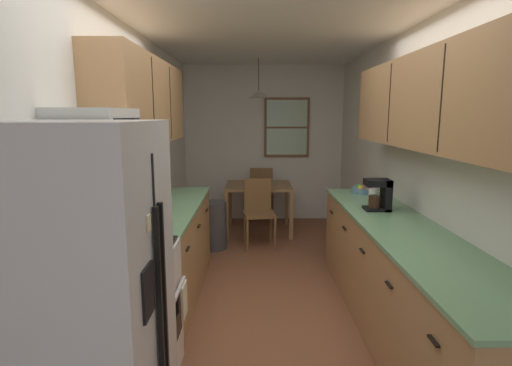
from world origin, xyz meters
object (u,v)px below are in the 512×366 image
object	(u,v)px
dining_chair_far	(261,191)
trash_bin	(213,225)
refrigerator	(82,311)
microwave_over_range	(96,135)
stove_range	(126,315)
dining_table	(259,192)
dining_chair_near	(259,209)
mug_by_coffeemaker	(373,194)
fruit_bowl	(363,190)
coffee_maker	(380,194)
storage_canister	(140,220)

from	to	relation	value
dining_chair_far	trash_bin	distance (m)	1.55
refrigerator	dining_chair_far	world-z (taller)	refrigerator
refrigerator	microwave_over_range	size ratio (longest dim) A/B	3.04
stove_range	dining_table	xyz separation A→B (m)	(0.90, 3.43, 0.15)
dining_chair_far	dining_chair_near	bearing A→B (deg)	-92.72
stove_range	dining_chair_far	distance (m)	4.17
microwave_over_range	mug_by_coffeemaker	xyz separation A→B (m)	(2.16, 1.56, -0.68)
trash_bin	fruit_bowl	world-z (taller)	fruit_bowl
dining_chair_near	fruit_bowl	distance (m)	1.52
coffee_maker	dining_table	bearing A→B (deg)	114.71
dining_table	coffee_maker	bearing A→B (deg)	-65.29
coffee_maker	storage_canister	bearing A→B (deg)	-161.62
storage_canister	refrigerator	bearing A→B (deg)	-87.50
refrigerator	microwave_over_range	xyz separation A→B (m)	(-0.16, 0.70, 0.77)
microwave_over_range	dining_table	distance (m)	3.72
trash_bin	fruit_bowl	size ratio (longest dim) A/B	2.51
mug_by_coffeemaker	coffee_maker	bearing A→B (deg)	-99.31
refrigerator	coffee_maker	world-z (taller)	refrigerator
coffee_maker	dining_chair_near	bearing A→B (deg)	122.44
refrigerator	stove_range	distance (m)	0.80
fruit_bowl	storage_canister	bearing A→B (deg)	-144.60
dining_table	dining_chair_near	bearing A→B (deg)	-90.57
dining_table	fruit_bowl	xyz separation A→B (m)	(1.13, -1.53, 0.32)
refrigerator	storage_canister	world-z (taller)	refrigerator
stove_range	dining_chair_far	xyz separation A→B (m)	(0.96, 4.06, 0.03)
dining_chair_near	storage_canister	xyz separation A→B (m)	(-0.90, -2.35, 0.49)
trash_bin	stove_range	bearing A→B (deg)	-96.29
microwave_over_range	stove_range	bearing A→B (deg)	-0.03
trash_bin	dining_chair_near	bearing A→B (deg)	11.66
microwave_over_range	storage_canister	distance (m)	0.79
mug_by_coffeemaker	fruit_bowl	size ratio (longest dim) A/B	0.50
stove_range	fruit_bowl	bearing A→B (deg)	42.96
dining_table	coffee_maker	xyz separation A→B (m)	(1.07, -2.33, 0.43)
dining_chair_near	mug_by_coffeemaker	size ratio (longest dim) A/B	7.31
refrigerator	dining_table	bearing A→B (deg)	78.24
dining_chair_near	dining_chair_far	distance (m)	1.27
storage_canister	coffee_maker	size ratio (longest dim) A/B	0.62
refrigerator	stove_range	world-z (taller)	refrigerator
trash_bin	refrigerator	bearing A→B (deg)	-94.25
microwave_over_range	storage_canister	bearing A→B (deg)	76.35
dining_chair_far	coffee_maker	size ratio (longest dim) A/B	3.18
storage_canister	microwave_over_range	bearing A→B (deg)	-103.65
dining_chair_near	trash_bin	world-z (taller)	dining_chair_near
microwave_over_range	coffee_maker	distance (m)	2.43
trash_bin	dining_chair_far	bearing A→B (deg)	64.49
trash_bin	coffee_maker	distance (m)	2.41
coffee_maker	dining_chair_far	bearing A→B (deg)	108.97
stove_range	dining_chair_far	bearing A→B (deg)	76.74
stove_range	dining_chair_far	size ratio (longest dim) A/B	1.22
dining_chair_near	storage_canister	bearing A→B (deg)	-110.99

